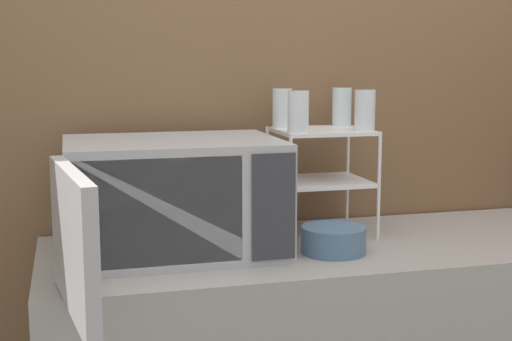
% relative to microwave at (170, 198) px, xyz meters
% --- Properties ---
extents(wall_back, '(8.00, 0.06, 2.60)m').
position_rel_microwave_xyz_m(wall_back, '(0.46, 0.33, 0.26)').
color(wall_back, brown).
rests_on(wall_back, ground_plane).
extents(microwave, '(0.60, 0.87, 0.31)m').
position_rel_microwave_xyz_m(microwave, '(0.00, 0.00, 0.00)').
color(microwave, '#ADADB2').
rests_on(microwave, counter).
extents(dish_rack, '(0.28, 0.25, 0.32)m').
position_rel_microwave_xyz_m(dish_rack, '(0.48, 0.12, 0.07)').
color(dish_rack, white).
rests_on(dish_rack, counter).
extents(glass_front_left, '(0.06, 0.06, 0.12)m').
position_rel_microwave_xyz_m(glass_front_left, '(0.38, 0.04, 0.22)').
color(glass_front_left, silver).
rests_on(glass_front_left, dish_rack).
extents(glass_back_right, '(0.06, 0.06, 0.12)m').
position_rel_microwave_xyz_m(glass_back_right, '(0.58, 0.21, 0.22)').
color(glass_back_right, silver).
rests_on(glass_back_right, dish_rack).
extents(glass_front_right, '(0.06, 0.06, 0.12)m').
position_rel_microwave_xyz_m(glass_front_right, '(0.58, 0.04, 0.22)').
color(glass_front_right, silver).
rests_on(glass_front_right, dish_rack).
extents(glass_back_left, '(0.06, 0.06, 0.12)m').
position_rel_microwave_xyz_m(glass_back_left, '(0.38, 0.20, 0.22)').
color(glass_back_left, silver).
rests_on(glass_back_left, dish_rack).
extents(bowl, '(0.18, 0.18, 0.07)m').
position_rel_microwave_xyz_m(bowl, '(0.43, -0.10, -0.12)').
color(bowl, slate).
rests_on(bowl, counter).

